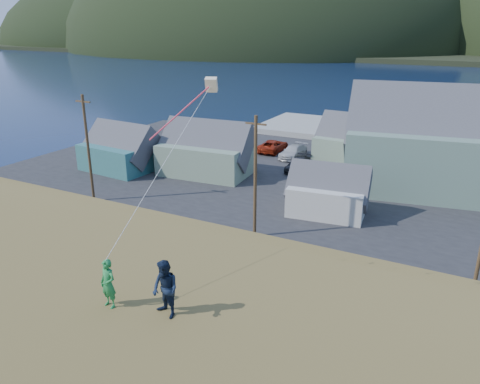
# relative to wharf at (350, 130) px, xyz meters

# --- Properties ---
(ground) EXTENTS (900.00, 900.00, 0.00)m
(ground) POSITION_rel_wharf_xyz_m (6.00, -40.00, -0.45)
(ground) COLOR #0A1638
(ground) RESTS_ON ground
(grass_strip) EXTENTS (110.00, 8.00, 0.10)m
(grass_strip) POSITION_rel_wharf_xyz_m (6.00, -42.00, -0.40)
(grass_strip) COLOR #4C3D19
(grass_strip) RESTS_ON ground
(waterfront_lot) EXTENTS (72.00, 36.00, 0.12)m
(waterfront_lot) POSITION_rel_wharf_xyz_m (6.00, -23.00, -0.39)
(waterfront_lot) COLOR #28282B
(waterfront_lot) RESTS_ON ground
(wharf) EXTENTS (26.00, 14.00, 0.90)m
(wharf) POSITION_rel_wharf_xyz_m (0.00, 0.00, 0.00)
(wharf) COLOR gray
(wharf) RESTS_ON ground
(far_shore) EXTENTS (900.00, 320.00, 2.00)m
(far_shore) POSITION_rel_wharf_xyz_m (6.00, 290.00, 0.55)
(far_shore) COLOR black
(far_shore) RESTS_ON ground
(shed_teal) EXTENTS (8.50, 6.30, 6.34)m
(shed_teal) POSITION_rel_wharf_xyz_m (-17.51, -29.75, 1.93)
(shed_teal) COLOR #2E676C
(shed_teal) RESTS_ON waterfront_lot
(shed_palegreen_near) EXTENTS (10.08, 6.80, 7.00)m
(shed_palegreen_near) POSITION_rel_wharf_xyz_m (-8.31, -26.73, 2.19)
(shed_palegreen_near) COLOR gray
(shed_palegreen_near) RESTS_ON waterfront_lot
(shed_white) EXTENTS (7.15, 5.19, 5.29)m
(shed_white) POSITION_rel_wharf_xyz_m (6.53, -31.57, 1.61)
(shed_white) COLOR silver
(shed_white) RESTS_ON waterfront_lot
(shed_palegreen_far) EXTENTS (11.06, 6.91, 7.12)m
(shed_palegreen_far) POSITION_rel_wharf_xyz_m (5.91, -16.37, 2.27)
(shed_palegreen_far) COLOR gray
(shed_palegreen_far) RESTS_ON waterfront_lot
(utility_poles) EXTENTS (31.52, 0.24, 9.54)m
(utility_poles) POSITION_rel_wharf_xyz_m (2.45, -38.50, 4.30)
(utility_poles) COLOR #47331E
(utility_poles) RESTS_ON waterfront_lot
(parked_cars) EXTENTS (24.79, 11.48, 1.48)m
(parked_cars) POSITION_rel_wharf_xyz_m (-3.11, -17.75, 0.38)
(parked_cars) COLOR #9E240E
(parked_cars) RESTS_ON waterfront_lot
(kite_flyer_green) EXTENTS (0.61, 0.44, 1.55)m
(kite_flyer_green) POSITION_rel_wharf_xyz_m (7.92, -58.55, 7.53)
(kite_flyer_green) COLOR #22803D
(kite_flyer_green) RESTS_ON hillside
(kite_flyer_navy) EXTENTS (1.02, 0.90, 1.76)m
(kite_flyer_navy) POSITION_rel_wharf_xyz_m (9.72, -58.15, 7.63)
(kite_flyer_navy) COLOR #131F35
(kite_flyer_navy) RESTS_ON hillside
(kite_rig) EXTENTS (0.91, 3.75, 8.16)m
(kite_rig) POSITION_rel_wharf_xyz_m (7.37, -51.90, 12.37)
(kite_rig) COLOR #FFE9C2
(kite_rig) RESTS_ON ground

